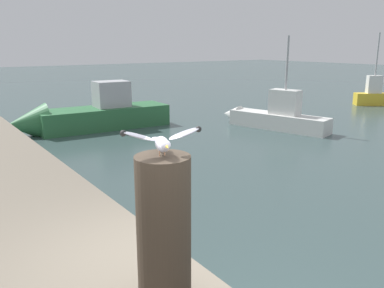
# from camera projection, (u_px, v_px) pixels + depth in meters

# --- Properties ---
(mooring_post) EXTENTS (0.40, 0.40, 1.11)m
(mooring_post) POSITION_uv_depth(u_px,v_px,m) (164.00, 230.00, 2.88)
(mooring_post) COLOR #382D23
(mooring_post) RESTS_ON harbor_quay
(seagull) EXTENTS (0.38, 0.55, 0.20)m
(seagull) POSITION_uv_depth(u_px,v_px,m) (162.00, 141.00, 2.72)
(seagull) COLOR tan
(seagull) RESTS_ON mooring_post
(boat_yellow) EXTENTS (2.39, 2.90, 3.70)m
(boat_yellow) POSITION_uv_depth(u_px,v_px,m) (384.00, 96.00, 20.92)
(boat_yellow) COLOR yellow
(boat_yellow) RESTS_ON ground_plane
(boat_white) EXTENTS (4.53, 1.90, 3.49)m
(boat_white) POSITION_uv_depth(u_px,v_px,m) (272.00, 116.00, 15.18)
(boat_white) COLOR silver
(boat_white) RESTS_ON ground_plane
(boat_green) EXTENTS (1.79, 5.98, 2.02)m
(boat_green) POSITION_uv_depth(u_px,v_px,m) (86.00, 116.00, 14.80)
(boat_green) COLOR #2D6B3D
(boat_green) RESTS_ON ground_plane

